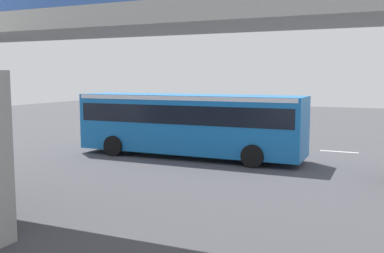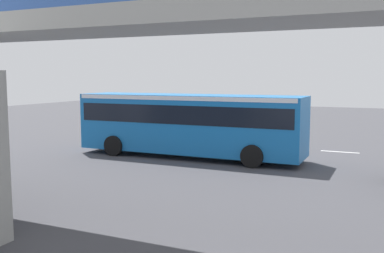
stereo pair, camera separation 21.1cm
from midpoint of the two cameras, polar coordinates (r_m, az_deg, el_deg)
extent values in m
plane|color=#424247|center=(23.30, 2.54, -3.55)|extent=(80.00, 80.00, 0.00)
cube|color=#196BB7|center=(22.14, -0.66, 0.42)|extent=(11.50, 2.55, 2.86)
cube|color=black|center=(22.09, -0.66, 1.75)|extent=(11.04, 2.59, 0.90)
cube|color=white|center=(22.04, -0.66, 3.82)|extent=(11.27, 2.58, 0.20)
cube|color=black|center=(25.04, -12.77, 1.75)|extent=(0.04, 2.24, 1.20)
cylinder|color=black|center=(22.98, -10.38, -2.47)|extent=(1.04, 0.30, 1.04)
cylinder|color=black|center=(25.11, -7.11, -1.66)|extent=(1.04, 0.30, 1.04)
cylinder|color=black|center=(19.85, 7.54, -3.83)|extent=(1.04, 0.30, 1.04)
cylinder|color=black|center=(22.28, 9.38, -2.74)|extent=(1.04, 0.30, 1.04)
cylinder|color=#2D2D38|center=(25.11, 8.71, -1.91)|extent=(0.32, 0.32, 0.85)
cylinder|color=#19724C|center=(25.01, 8.74, -0.15)|extent=(0.38, 0.38, 0.70)
sphere|color=tan|center=(24.96, 8.76, 0.94)|extent=(0.22, 0.22, 0.22)
cylinder|color=slate|center=(27.52, 6.21, 0.90)|extent=(0.08, 0.08, 2.80)
cube|color=blue|center=(27.44, 6.23, 3.19)|extent=(0.04, 0.60, 0.60)
cube|color=silver|center=(25.20, 18.26, -3.10)|extent=(2.00, 0.20, 0.01)
cube|color=silver|center=(25.88, 9.41, -2.62)|extent=(2.00, 0.20, 0.01)
cube|color=silver|center=(27.13, 1.20, -2.11)|extent=(2.00, 0.20, 0.01)
cube|color=silver|center=(28.89, -6.15, -1.62)|extent=(2.00, 0.20, 0.01)
cube|color=#9E9E99|center=(12.78, -17.32, 12.33)|extent=(24.36, 2.60, 0.50)
cube|color=#3359A5|center=(13.85, -13.91, 15.30)|extent=(24.36, 0.08, 1.10)
camera|label=1|loc=(0.11, -90.28, -0.03)|focal=41.22mm
camera|label=2|loc=(0.11, 89.72, 0.03)|focal=41.22mm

